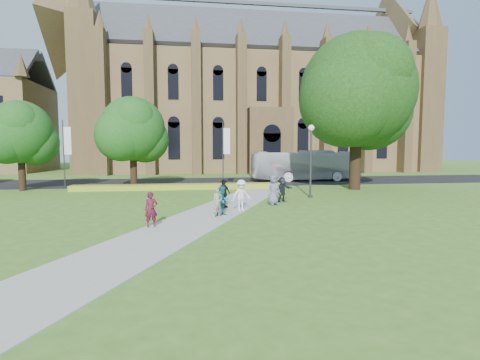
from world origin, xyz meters
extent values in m
plane|color=#406F21|center=(0.00, 0.00, 0.00)|extent=(160.00, 160.00, 0.00)
cube|color=black|center=(0.00, 20.00, 0.01)|extent=(160.00, 10.00, 0.02)
cube|color=#B2B2A8|center=(0.00, 1.00, 0.02)|extent=(15.58, 28.54, 0.04)
cube|color=yellow|center=(-2.00, 13.20, 0.23)|extent=(18.00, 1.40, 0.45)
cube|color=brown|center=(10.00, 40.00, 8.50)|extent=(52.00, 16.00, 17.00)
cube|color=brown|center=(-14.50, 33.00, 10.50)|extent=(3.50, 3.50, 21.00)
cube|color=brown|center=(34.50, 33.00, 10.50)|extent=(3.50, 3.50, 21.00)
cone|color=brown|center=(34.50, 33.00, 24.50)|extent=(3.60, 3.60, 7.00)
cube|color=brown|center=(10.00, 31.00, 4.50)|extent=(6.00, 2.50, 9.00)
cylinder|color=#38383D|center=(7.50, 6.50, 2.40)|extent=(0.14, 0.14, 4.80)
sphere|color=white|center=(7.50, 6.50, 5.02)|extent=(0.44, 0.44, 0.44)
cylinder|color=#38383D|center=(7.50, 6.50, 0.07)|extent=(0.36, 0.36, 0.15)
cylinder|color=#332114|center=(13.00, 11.00, 3.30)|extent=(0.96, 0.96, 6.60)
sphere|color=black|center=(13.00, 11.00, 8.40)|extent=(9.60, 9.60, 9.60)
cylinder|color=#332114|center=(-15.00, 14.00, 1.93)|extent=(0.56, 0.56, 3.85)
sphere|color=#1B4D17|center=(-15.00, 14.00, 4.90)|extent=(5.20, 5.20, 5.20)
cylinder|color=#332114|center=(-6.00, 14.50, 2.06)|extent=(0.60, 0.60, 4.12)
sphere|color=#1B4D17|center=(-6.00, 14.50, 5.25)|extent=(5.60, 5.60, 5.60)
cylinder|color=#38383D|center=(2.00, 15.20, 3.00)|extent=(0.10, 0.10, 6.00)
cube|color=white|center=(2.35, 15.20, 4.20)|extent=(0.60, 0.02, 2.40)
cylinder|color=#38383D|center=(-12.00, 15.20, 3.00)|extent=(0.10, 0.10, 6.00)
cube|color=white|center=(-11.65, 15.20, 4.20)|extent=(0.60, 0.02, 2.40)
imported|color=white|center=(11.36, 19.54, 1.66)|extent=(11.82, 3.03, 3.28)
imported|color=#531225|center=(-2.97, -2.37, 0.83)|extent=(0.65, 0.50, 1.59)
imported|color=#1A7783|center=(0.51, 0.05, 0.82)|extent=(0.94, 0.86, 1.56)
imported|color=white|center=(1.69, 1.40, 0.92)|extent=(1.28, 0.97, 1.76)
imported|color=black|center=(0.78, 2.54, 0.90)|extent=(1.06, 0.94, 1.72)
imported|color=slate|center=(4.05, 3.41, 0.96)|extent=(1.05, 0.86, 1.84)
imported|color=#24252B|center=(4.89, 4.51, 0.86)|extent=(1.57, 1.14, 1.64)
imported|color=gray|center=(0.16, -0.72, 0.84)|extent=(0.70, 0.65, 1.61)
imported|color=#C78C96|center=(4.23, 3.51, 2.18)|extent=(0.83, 0.83, 0.60)
camera|label=1|loc=(-1.37, -19.44, 3.62)|focal=28.00mm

